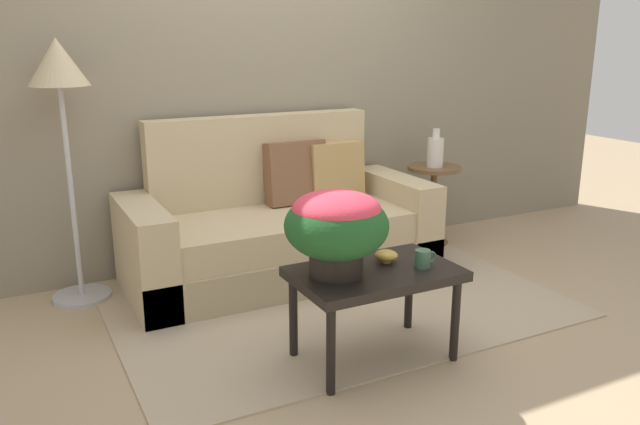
{
  "coord_description": "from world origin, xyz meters",
  "views": [
    {
      "loc": [
        -1.73,
        -3.08,
        1.57
      ],
      "look_at": [
        -0.15,
        -0.0,
        0.61
      ],
      "focal_mm": 35.9,
      "sensor_mm": 36.0,
      "label": 1
    }
  ],
  "objects_px": {
    "coffee_mug": "(423,259)",
    "couch": "(280,229)",
    "side_table": "(433,191)",
    "potted_plant": "(336,224)",
    "snack_bowl": "(386,256)",
    "table_vase": "(435,151)",
    "coffee_table": "(375,280)",
    "floor_lamp": "(61,93)"
  },
  "relations": [
    {
      "from": "floor_lamp",
      "to": "couch",
      "type": "bearing_deg",
      "value": -8.12
    },
    {
      "from": "snack_bowl",
      "to": "table_vase",
      "type": "relative_size",
      "value": 0.41
    },
    {
      "from": "coffee_table",
      "to": "snack_bowl",
      "type": "distance_m",
      "value": 0.15
    },
    {
      "from": "coffee_table",
      "to": "couch",
      "type": "bearing_deg",
      "value": 87.39
    },
    {
      "from": "side_table",
      "to": "table_vase",
      "type": "xyz_separation_m",
      "value": [
        -0.01,
        -0.02,
        0.31
      ]
    },
    {
      "from": "coffee_table",
      "to": "potted_plant",
      "type": "height_order",
      "value": "potted_plant"
    },
    {
      "from": "floor_lamp",
      "to": "table_vase",
      "type": "height_order",
      "value": "floor_lamp"
    },
    {
      "from": "side_table",
      "to": "potted_plant",
      "type": "bearing_deg",
      "value": -139.71
    },
    {
      "from": "coffee_table",
      "to": "table_vase",
      "type": "bearing_deg",
      "value": 44.64
    },
    {
      "from": "side_table",
      "to": "potted_plant",
      "type": "xyz_separation_m",
      "value": [
        -1.58,
        -1.34,
        0.3
      ]
    },
    {
      "from": "coffee_table",
      "to": "potted_plant",
      "type": "relative_size",
      "value": 1.63
    },
    {
      "from": "potted_plant",
      "to": "snack_bowl",
      "type": "xyz_separation_m",
      "value": [
        0.3,
        0.03,
        -0.21
      ]
    },
    {
      "from": "coffee_table",
      "to": "side_table",
      "type": "xyz_separation_m",
      "value": [
        1.38,
        1.37,
        0.01
      ]
    },
    {
      "from": "potted_plant",
      "to": "table_vase",
      "type": "relative_size",
      "value": 1.7
    },
    {
      "from": "table_vase",
      "to": "floor_lamp",
      "type": "bearing_deg",
      "value": 177.35
    },
    {
      "from": "floor_lamp",
      "to": "snack_bowl",
      "type": "distance_m",
      "value": 2.06
    },
    {
      "from": "coffee_table",
      "to": "snack_bowl",
      "type": "bearing_deg",
      "value": 30.6
    },
    {
      "from": "side_table",
      "to": "coffee_mug",
      "type": "xyz_separation_m",
      "value": [
        -1.15,
        -1.45,
        0.1
      ]
    },
    {
      "from": "snack_bowl",
      "to": "floor_lamp",
      "type": "bearing_deg",
      "value": 132.85
    },
    {
      "from": "potted_plant",
      "to": "table_vase",
      "type": "distance_m",
      "value": 2.05
    },
    {
      "from": "table_vase",
      "to": "couch",
      "type": "bearing_deg",
      "value": -177.32
    },
    {
      "from": "side_table",
      "to": "table_vase",
      "type": "height_order",
      "value": "table_vase"
    },
    {
      "from": "couch",
      "to": "potted_plant",
      "type": "bearing_deg",
      "value": -101.6
    },
    {
      "from": "coffee_table",
      "to": "floor_lamp",
      "type": "height_order",
      "value": "floor_lamp"
    },
    {
      "from": "snack_bowl",
      "to": "table_vase",
      "type": "height_order",
      "value": "table_vase"
    },
    {
      "from": "coffee_mug",
      "to": "potted_plant",
      "type": "bearing_deg",
      "value": 165.07
    },
    {
      "from": "potted_plant",
      "to": "snack_bowl",
      "type": "distance_m",
      "value": 0.37
    },
    {
      "from": "couch",
      "to": "floor_lamp",
      "type": "distance_m",
      "value": 1.58
    },
    {
      "from": "potted_plant",
      "to": "coffee_mug",
      "type": "bearing_deg",
      "value": -14.93
    },
    {
      "from": "couch",
      "to": "floor_lamp",
      "type": "height_order",
      "value": "floor_lamp"
    },
    {
      "from": "side_table",
      "to": "coffee_mug",
      "type": "distance_m",
      "value": 1.86
    },
    {
      "from": "coffee_mug",
      "to": "couch",
      "type": "bearing_deg",
      "value": 96.85
    },
    {
      "from": "table_vase",
      "to": "side_table",
      "type": "bearing_deg",
      "value": 55.07
    },
    {
      "from": "side_table",
      "to": "floor_lamp",
      "type": "bearing_deg",
      "value": 177.79
    },
    {
      "from": "coffee_table",
      "to": "potted_plant",
      "type": "bearing_deg",
      "value": 171.62
    },
    {
      "from": "coffee_mug",
      "to": "table_vase",
      "type": "distance_m",
      "value": 1.84
    },
    {
      "from": "side_table",
      "to": "snack_bowl",
      "type": "distance_m",
      "value": 1.83
    },
    {
      "from": "coffee_table",
      "to": "snack_bowl",
      "type": "xyz_separation_m",
      "value": [
        0.1,
        0.06,
        0.09
      ]
    },
    {
      "from": "couch",
      "to": "floor_lamp",
      "type": "bearing_deg",
      "value": 171.88
    },
    {
      "from": "side_table",
      "to": "table_vase",
      "type": "bearing_deg",
      "value": -124.93
    },
    {
      "from": "coffee_table",
      "to": "floor_lamp",
      "type": "distance_m",
      "value": 2.07
    },
    {
      "from": "couch",
      "to": "coffee_mug",
      "type": "height_order",
      "value": "couch"
    }
  ]
}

